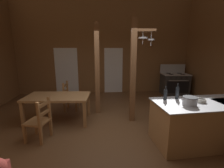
# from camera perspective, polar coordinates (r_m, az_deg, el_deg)

# --- Properties ---
(ground_plane) EXTENTS (8.51, 8.10, 0.10)m
(ground_plane) POSITION_cam_1_polar(r_m,az_deg,el_deg) (4.02, 0.44, -17.78)
(ground_plane) COLOR brown
(wall_back) EXTENTS (8.51, 0.14, 4.42)m
(wall_back) POSITION_cam_1_polar(r_m,az_deg,el_deg) (7.19, -2.65, 14.33)
(wall_back) COLOR brown
(wall_back) RESTS_ON ground_plane
(glazed_door_back_left) EXTENTS (1.00, 0.01, 2.05)m
(glazed_door_back_left) POSITION_cam_1_polar(r_m,az_deg,el_deg) (7.29, -16.31, 4.49)
(glazed_door_back_left) COLOR white
(glazed_door_back_left) RESTS_ON ground_plane
(glazed_panel_back_right) EXTENTS (0.84, 0.01, 2.05)m
(glazed_panel_back_right) POSITION_cam_1_polar(r_m,az_deg,el_deg) (7.20, 0.55, 4.89)
(glazed_panel_back_right) COLOR white
(glazed_panel_back_right) RESTS_ON ground_plane
(kitchen_island) EXTENTS (2.21, 1.07, 0.92)m
(kitchen_island) POSITION_cam_1_polar(r_m,az_deg,el_deg) (3.93, 30.72, -12.03)
(kitchen_island) COLOR #9E7044
(kitchen_island) RESTS_ON ground_plane
(stove_range) EXTENTS (1.21, 0.91, 1.32)m
(stove_range) POSITION_cam_1_polar(r_m,az_deg,el_deg) (7.51, 21.91, 0.10)
(stove_range) COLOR #2F2F2F
(stove_range) RESTS_ON ground_plane
(support_post_with_pot_rack) EXTENTS (0.63, 0.23, 2.77)m
(support_post_with_pot_rack) POSITION_cam_1_polar(r_m,az_deg,el_deg) (4.20, 8.15, 5.63)
(support_post_with_pot_rack) COLOR brown
(support_post_with_pot_rack) RESTS_ON ground_plane
(support_post_center) EXTENTS (0.14, 0.14, 2.77)m
(support_post_center) POSITION_cam_1_polar(r_m,az_deg,el_deg) (4.74, -5.44, 5.27)
(support_post_center) COLOR brown
(support_post_center) RESTS_ON ground_plane
(dining_table) EXTENTS (1.77, 1.03, 0.74)m
(dining_table) POSITION_cam_1_polar(r_m,az_deg,el_deg) (4.55, -19.26, -5.13)
(dining_table) COLOR #9E7044
(dining_table) RESTS_ON ground_plane
(ladderback_chair_near_window) EXTENTS (0.49, 0.49, 0.95)m
(ladderback_chair_near_window) POSITION_cam_1_polar(r_m,az_deg,el_deg) (5.34, -15.14, -4.52)
(ladderback_chair_near_window) COLOR olive
(ladderback_chair_near_window) RESTS_ON ground_plane
(ladderback_chair_by_post) EXTENTS (0.54, 0.54, 0.95)m
(ladderback_chair_by_post) POSITION_cam_1_polar(r_m,az_deg,el_deg) (3.83, -25.05, -12.15)
(ladderback_chair_by_post) COLOR olive
(ladderback_chair_by_post) RESTS_ON ground_plane
(stockpot_on_counter) EXTENTS (0.35, 0.28, 0.16)m
(stockpot_on_counter) POSITION_cam_1_polar(r_m,az_deg,el_deg) (3.39, 26.67, -5.57)
(stockpot_on_counter) COLOR #A8AAB2
(stockpot_on_counter) RESTS_ON kitchen_island
(mixing_bowl_on_counter) EXTENTS (0.19, 0.19, 0.07)m
(mixing_bowl_on_counter) POSITION_cam_1_polar(r_m,az_deg,el_deg) (3.71, 29.89, -5.20)
(mixing_bowl_on_counter) COLOR silver
(mixing_bowl_on_counter) RESTS_ON kitchen_island
(bottle_tall_on_counter) EXTENTS (0.07, 0.07, 0.34)m
(bottle_tall_on_counter) POSITION_cam_1_polar(r_m,az_deg,el_deg) (3.69, 22.82, -2.98)
(bottle_tall_on_counter) COLOR #1E2328
(bottle_tall_on_counter) RESTS_ON kitchen_island
(bottle_short_on_counter) EXTENTS (0.07, 0.07, 0.30)m
(bottle_short_on_counter) POSITION_cam_1_polar(r_m,az_deg,el_deg) (3.52, 18.99, -3.69)
(bottle_short_on_counter) COLOR #1E2328
(bottle_short_on_counter) RESTS_ON kitchen_island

